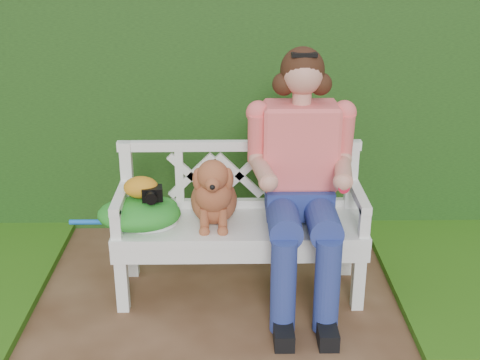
{
  "coord_description": "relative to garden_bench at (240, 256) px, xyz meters",
  "views": [
    {
      "loc": [
        0.09,
        -2.84,
        2.14
      ],
      "look_at": [
        0.14,
        0.68,
        0.75
      ],
      "focal_mm": 48.0,
      "sensor_mm": 36.0,
      "label": 1
    }
  ],
  "objects": [
    {
      "name": "ground",
      "position": [
        -0.14,
        -0.68,
        -0.24
      ],
      "size": [
        60.0,
        60.0,
        0.0
      ],
      "primitive_type": "plane",
      "color": "#452816"
    },
    {
      "name": "brick_wall",
      "position": [
        -0.14,
        1.22,
        0.86
      ],
      "size": [
        10.0,
        0.3,
        2.2
      ],
      "primitive_type": "cube",
      "color": "brown",
      "rests_on": "ground"
    },
    {
      "name": "ivy_hedge",
      "position": [
        -0.14,
        1.0,
        0.61
      ],
      "size": [
        10.0,
        0.18,
        1.7
      ],
      "primitive_type": "cube",
      "color": "#265618",
      "rests_on": "ground"
    },
    {
      "name": "garden_bench",
      "position": [
        0.0,
        0.0,
        0.0
      ],
      "size": [
        1.61,
        0.68,
        0.48
      ],
      "primitive_type": null,
      "rotation": [
        0.0,
        0.0,
        0.05
      ],
      "color": "white",
      "rests_on": "ground"
    },
    {
      "name": "seated_woman",
      "position": [
        0.35,
        -0.02,
        0.54
      ],
      "size": [
        0.93,
        1.06,
        1.56
      ],
      "primitive_type": null,
      "rotation": [
        0.0,
        0.0,
        0.36
      ],
      "color": "#F55C8D",
      "rests_on": "ground"
    },
    {
      "name": "dog",
      "position": [
        -0.16,
        -0.03,
        0.46
      ],
      "size": [
        0.4,
        0.47,
        0.45
      ],
      "primitive_type": null,
      "rotation": [
        0.0,
        0.0,
        0.27
      ],
      "color": "#96603E",
      "rests_on": "garden_bench"
    },
    {
      "name": "tennis_racket",
      "position": [
        -0.59,
        -0.03,
        0.26
      ],
      "size": [
        0.73,
        0.51,
        0.03
      ],
      "primitive_type": null,
      "rotation": [
        0.0,
        0.0,
        0.37
      ],
      "color": "silver",
      "rests_on": "garden_bench"
    },
    {
      "name": "green_bag",
      "position": [
        -0.6,
        -0.05,
        0.32
      ],
      "size": [
        0.6,
        0.53,
        0.17
      ],
      "primitive_type": null,
      "rotation": [
        0.0,
        0.0,
        -0.36
      ],
      "color": "green",
      "rests_on": "garden_bench"
    },
    {
      "name": "camera_item",
      "position": [
        -0.52,
        -0.05,
        0.45
      ],
      "size": [
        0.13,
        0.11,
        0.08
      ],
      "primitive_type": "cube",
      "rotation": [
        0.0,
        0.0,
        0.14
      ],
      "color": "black",
      "rests_on": "green_bag"
    },
    {
      "name": "baseball_glove",
      "position": [
        -0.58,
        -0.01,
        0.47
      ],
      "size": [
        0.22,
        0.17,
        0.13
      ],
      "primitive_type": "ellipsoid",
      "rotation": [
        0.0,
        0.0,
        0.07
      ],
      "color": "orange",
      "rests_on": "green_bag"
    }
  ]
}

